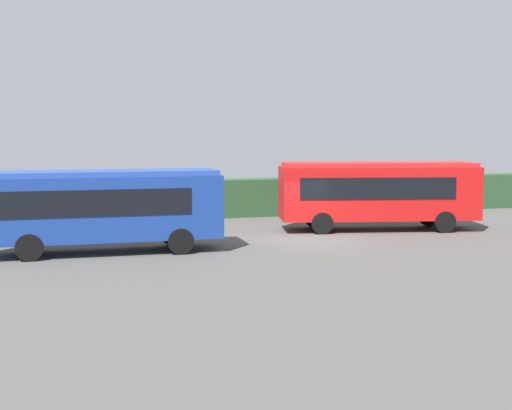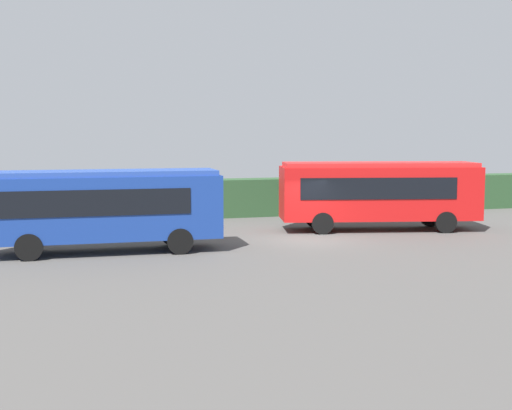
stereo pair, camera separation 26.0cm
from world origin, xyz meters
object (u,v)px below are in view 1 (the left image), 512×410
bus_blue (105,206)px  bus_red (378,191)px  person_center (330,202)px  person_left (37,223)px

bus_blue → bus_red: bearing=13.4°
bus_red → person_center: (-0.78, 4.02, -0.86)m
bus_blue → bus_red: size_ratio=0.94×
bus_blue → person_left: 3.81m
bus_blue → person_left: bus_blue is taller
bus_blue → bus_red: bus_red is taller
bus_blue → person_center: size_ratio=4.85×
bus_red → person_center: 4.18m
bus_blue → person_center: bus_blue is taller
bus_blue → person_center: bearing=30.5°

